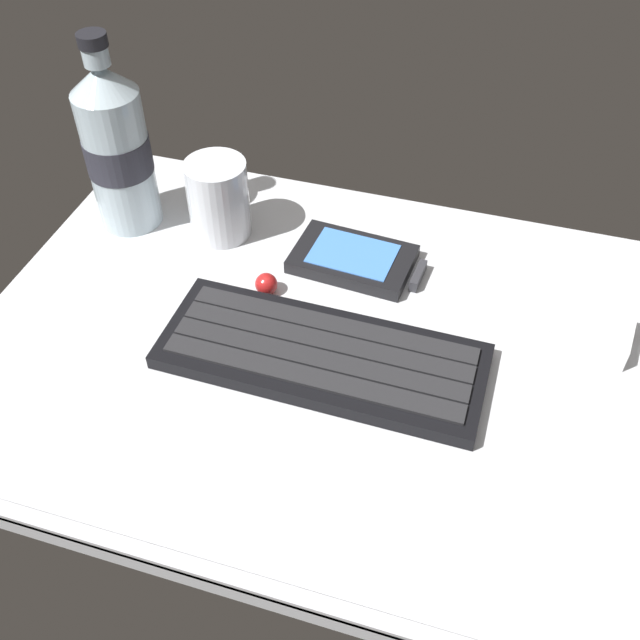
{
  "coord_description": "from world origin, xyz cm",
  "views": [
    {
      "loc": [
        13.21,
        -43.56,
        49.09
      ],
      "look_at": [
        0.0,
        0.0,
        3.0
      ],
      "focal_mm": 40.88,
      "sensor_mm": 36.0,
      "label": 1
    }
  ],
  "objects_px": {
    "water_bottle": "(117,148)",
    "charger_block": "(591,330)",
    "keyboard": "(322,355)",
    "trackball_mouse": "(266,284)",
    "handheld_device": "(359,260)",
    "juice_cup": "(219,202)"
  },
  "relations": [
    {
      "from": "juice_cup",
      "to": "water_bottle",
      "type": "relative_size",
      "value": 0.41
    },
    {
      "from": "juice_cup",
      "to": "trackball_mouse",
      "type": "height_order",
      "value": "juice_cup"
    },
    {
      "from": "handheld_device",
      "to": "juice_cup",
      "type": "distance_m",
      "value": 0.16
    },
    {
      "from": "juice_cup",
      "to": "trackball_mouse",
      "type": "xyz_separation_m",
      "value": [
        0.08,
        -0.08,
        -0.03
      ]
    },
    {
      "from": "juice_cup",
      "to": "water_bottle",
      "type": "height_order",
      "value": "water_bottle"
    },
    {
      "from": "handheld_device",
      "to": "trackball_mouse",
      "type": "distance_m",
      "value": 0.1
    },
    {
      "from": "handheld_device",
      "to": "trackball_mouse",
      "type": "height_order",
      "value": "trackball_mouse"
    },
    {
      "from": "keyboard",
      "to": "charger_block",
      "type": "height_order",
      "value": "charger_block"
    },
    {
      "from": "water_bottle",
      "to": "trackball_mouse",
      "type": "bearing_deg",
      "value": -20.68
    },
    {
      "from": "juice_cup",
      "to": "water_bottle",
      "type": "bearing_deg",
      "value": -175.62
    },
    {
      "from": "keyboard",
      "to": "water_bottle",
      "type": "height_order",
      "value": "water_bottle"
    },
    {
      "from": "handheld_device",
      "to": "water_bottle",
      "type": "xyz_separation_m",
      "value": [
        -0.26,
        0.0,
        0.08
      ]
    },
    {
      "from": "trackball_mouse",
      "to": "keyboard",
      "type": "bearing_deg",
      "value": -42.38
    },
    {
      "from": "keyboard",
      "to": "water_bottle",
      "type": "relative_size",
      "value": 1.4
    },
    {
      "from": "keyboard",
      "to": "water_bottle",
      "type": "xyz_separation_m",
      "value": [
        -0.26,
        0.14,
        0.08
      ]
    },
    {
      "from": "keyboard",
      "to": "trackball_mouse",
      "type": "xyz_separation_m",
      "value": [
        -0.08,
        0.07,
        0.0
      ]
    },
    {
      "from": "keyboard",
      "to": "handheld_device",
      "type": "relative_size",
      "value": 2.21
    },
    {
      "from": "juice_cup",
      "to": "charger_block",
      "type": "distance_m",
      "value": 0.39
    },
    {
      "from": "water_bottle",
      "to": "charger_block",
      "type": "distance_m",
      "value": 0.49
    },
    {
      "from": "keyboard",
      "to": "juice_cup",
      "type": "distance_m",
      "value": 0.22
    },
    {
      "from": "charger_block",
      "to": "keyboard",
      "type": "bearing_deg",
      "value": -156.83
    },
    {
      "from": "keyboard",
      "to": "charger_block",
      "type": "relative_size",
      "value": 4.17
    }
  ]
}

